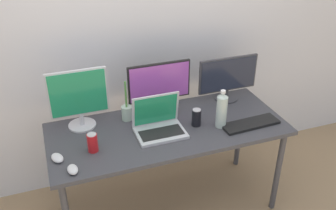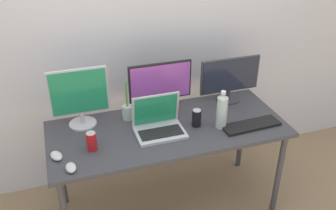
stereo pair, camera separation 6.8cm
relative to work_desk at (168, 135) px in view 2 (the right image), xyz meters
name	(u,v)px [view 2 (the right image)]	position (x,y,z in m)	size (l,w,h in m)	color
ground_plane	(168,205)	(0.00, 0.00, -0.67)	(16.00, 16.00, 0.00)	#9E7F5B
wall_back	(144,25)	(0.00, 0.59, 0.63)	(7.00, 0.08, 2.60)	silver
work_desk	(168,135)	(0.00, 0.00, 0.00)	(1.66, 0.70, 0.74)	#424247
monitor_left	(79,96)	(-0.56, 0.22, 0.29)	(0.40, 0.19, 0.43)	silver
monitor_center	(160,86)	(0.02, 0.24, 0.27)	(0.47, 0.22, 0.39)	black
monitor_right	(230,78)	(0.58, 0.24, 0.26)	(0.48, 0.18, 0.35)	#38383D
laptop_silver	(158,124)	(-0.08, -0.02, 0.12)	(0.33, 0.24, 0.26)	silver
keyboard_main	(251,125)	(0.56, -0.17, 0.08)	(0.42, 0.13, 0.02)	black
mouse_by_keyboard	(56,156)	(-0.76, -0.12, 0.08)	(0.06, 0.11, 0.03)	silver
mouse_by_laptop	(71,168)	(-0.69, -0.26, 0.08)	(0.06, 0.10, 0.03)	silver
water_bottle	(222,111)	(0.35, -0.11, 0.20)	(0.08, 0.08, 0.28)	silver
soda_can_near_keyboard	(92,141)	(-0.54, -0.10, 0.13)	(0.07, 0.07, 0.13)	red
soda_can_by_laptop	(197,118)	(0.20, -0.04, 0.13)	(0.07, 0.07, 0.13)	black
bamboo_vase	(127,111)	(-0.24, 0.20, 0.13)	(0.08, 0.08, 0.30)	#B2D1B7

